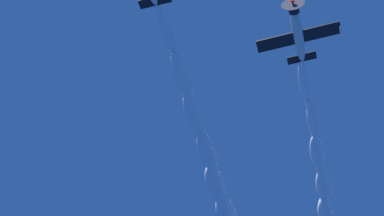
# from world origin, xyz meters

# --- Properties ---
(airplane_left_wingman) EXTENTS (8.83, 9.80, 2.86)m
(airplane_left_wingman) POSITION_xyz_m (1.94, -16.29, 56.57)
(airplane_left_wingman) COLOR silver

